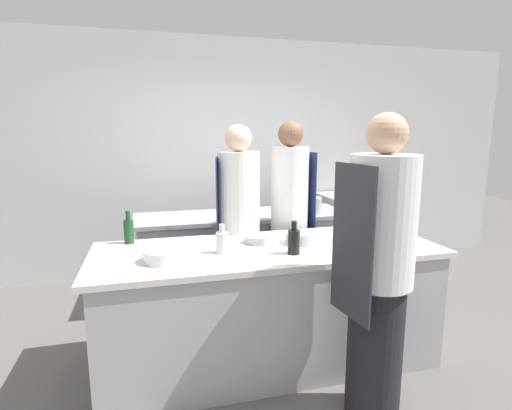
% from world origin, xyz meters
% --- Properties ---
extents(ground_plane, '(16.00, 16.00, 0.00)m').
position_xyz_m(ground_plane, '(0.00, 0.00, 0.00)').
color(ground_plane, '#605B56').
extents(wall_back, '(8.00, 0.06, 2.80)m').
position_xyz_m(wall_back, '(0.00, 2.13, 1.40)').
color(wall_back, silver).
rests_on(wall_back, ground_plane).
extents(prep_counter, '(2.49, 0.92, 0.89)m').
position_xyz_m(prep_counter, '(0.00, 0.00, 0.44)').
color(prep_counter, '#A8AAAF').
rests_on(prep_counter, ground_plane).
extents(pass_counter, '(2.16, 0.67, 0.89)m').
position_xyz_m(pass_counter, '(0.09, 1.21, 0.44)').
color(pass_counter, '#A8AAAF').
rests_on(pass_counter, ground_plane).
extents(oven_range, '(0.71, 0.74, 0.94)m').
position_xyz_m(oven_range, '(1.58, 1.71, 0.47)').
color(oven_range, '#A8AAAF').
rests_on(oven_range, ground_plane).
extents(chef_at_prep_near, '(0.42, 0.40, 1.82)m').
position_xyz_m(chef_at_prep_near, '(0.45, -0.72, 0.91)').
color(chef_at_prep_near, black).
rests_on(chef_at_prep_near, ground_plane).
extents(chef_at_stove, '(0.38, 0.36, 1.81)m').
position_xyz_m(chef_at_stove, '(0.41, 0.69, 0.92)').
color(chef_at_stove, black).
rests_on(chef_at_stove, ground_plane).
extents(chef_at_pass_far, '(0.39, 0.37, 1.77)m').
position_xyz_m(chef_at_pass_far, '(-0.10, 0.56, 0.89)').
color(chef_at_pass_far, black).
rests_on(chef_at_pass_far, ground_plane).
extents(bottle_olive_oil, '(0.07, 0.07, 0.25)m').
position_xyz_m(bottle_olive_oil, '(-0.98, 0.37, 0.99)').
color(bottle_olive_oil, '#19471E').
rests_on(bottle_olive_oil, prep_counter).
extents(bottle_vinegar, '(0.09, 0.09, 0.20)m').
position_xyz_m(bottle_vinegar, '(-0.35, -0.05, 0.97)').
color(bottle_vinegar, silver).
rests_on(bottle_vinegar, prep_counter).
extents(bottle_wine, '(0.08, 0.08, 0.23)m').
position_xyz_m(bottle_wine, '(0.12, -0.19, 0.98)').
color(bottle_wine, black).
rests_on(bottle_wine, prep_counter).
extents(bowl_mixing_large, '(0.17, 0.17, 0.07)m').
position_xyz_m(bowl_mixing_large, '(0.63, 0.01, 0.92)').
color(bowl_mixing_large, tan).
rests_on(bowl_mixing_large, prep_counter).
extents(bowl_prep_small, '(0.27, 0.27, 0.08)m').
position_xyz_m(bowl_prep_small, '(-0.75, -0.13, 0.93)').
color(bowl_prep_small, white).
rests_on(bowl_prep_small, prep_counter).
extents(bowl_ceramic_blue, '(0.22, 0.22, 0.06)m').
position_xyz_m(bowl_ceramic_blue, '(-0.03, 0.14, 0.92)').
color(bowl_ceramic_blue, '#B7BABC').
rests_on(bowl_ceramic_blue, prep_counter).
extents(bowl_wooden_salad, '(0.22, 0.22, 0.08)m').
position_xyz_m(bowl_wooden_salad, '(0.26, 0.04, 0.93)').
color(bowl_wooden_salad, '#B7BABC').
rests_on(bowl_wooden_salad, prep_counter).
extents(cutting_board, '(0.33, 0.24, 0.01)m').
position_xyz_m(cutting_board, '(0.95, 0.02, 0.89)').
color(cutting_board, tan).
rests_on(cutting_board, prep_counter).
extents(stockpot, '(0.27, 0.27, 0.17)m').
position_xyz_m(stockpot, '(0.75, 1.07, 0.97)').
color(stockpot, '#A8AAAF').
rests_on(stockpot, pass_counter).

